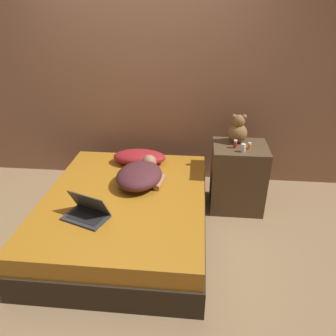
{
  "coord_description": "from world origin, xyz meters",
  "views": [
    {
      "loc": [
        0.64,
        -2.48,
        2.0
      ],
      "look_at": [
        0.37,
        0.23,
        0.59
      ],
      "focal_mm": 35.0,
      "sensor_mm": 36.0,
      "label": 1
    }
  ],
  "objects_px": {
    "teddy_bear": "(238,130)",
    "bottle_white": "(243,148)",
    "bottle_orange": "(249,146)",
    "bottle_red": "(235,144)",
    "pillow": "(139,157)",
    "laptop": "(87,212)",
    "person_lying": "(141,175)"
  },
  "relations": [
    {
      "from": "pillow",
      "to": "teddy_bear",
      "type": "xyz_separation_m",
      "value": [
        1.01,
        0.01,
        0.34
      ]
    },
    {
      "from": "teddy_bear",
      "to": "bottle_orange",
      "type": "bearing_deg",
      "value": -57.52
    },
    {
      "from": "bottle_white",
      "to": "pillow",
      "type": "bearing_deg",
      "value": 167.58
    },
    {
      "from": "teddy_bear",
      "to": "pillow",
      "type": "bearing_deg",
      "value": -179.53
    },
    {
      "from": "teddy_bear",
      "to": "bottle_red",
      "type": "distance_m",
      "value": 0.18
    },
    {
      "from": "bottle_orange",
      "to": "teddy_bear",
      "type": "bearing_deg",
      "value": 122.48
    },
    {
      "from": "pillow",
      "to": "person_lying",
      "type": "xyz_separation_m",
      "value": [
        0.08,
        -0.42,
        0.02
      ]
    },
    {
      "from": "bottle_white",
      "to": "bottle_orange",
      "type": "relative_size",
      "value": 1.22
    },
    {
      "from": "person_lying",
      "to": "laptop",
      "type": "bearing_deg",
      "value": -111.39
    },
    {
      "from": "pillow",
      "to": "bottle_orange",
      "type": "relative_size",
      "value": 8.64
    },
    {
      "from": "pillow",
      "to": "bottle_white",
      "type": "xyz_separation_m",
      "value": [
        1.05,
        -0.23,
        0.25
      ]
    },
    {
      "from": "pillow",
      "to": "teddy_bear",
      "type": "bearing_deg",
      "value": 0.47
    },
    {
      "from": "bottle_white",
      "to": "bottle_orange",
      "type": "height_order",
      "value": "bottle_white"
    },
    {
      "from": "bottle_white",
      "to": "laptop",
      "type": "bearing_deg",
      "value": -149.05
    },
    {
      "from": "pillow",
      "to": "laptop",
      "type": "xyz_separation_m",
      "value": [
        -0.25,
        -1.02,
        -0.02
      ]
    },
    {
      "from": "teddy_bear",
      "to": "laptop",
      "type": "bearing_deg",
      "value": -141.08
    },
    {
      "from": "person_lying",
      "to": "laptop",
      "type": "relative_size",
      "value": 1.73
    },
    {
      "from": "pillow",
      "to": "laptop",
      "type": "distance_m",
      "value": 1.05
    },
    {
      "from": "bottle_orange",
      "to": "bottle_red",
      "type": "distance_m",
      "value": 0.14
    },
    {
      "from": "person_lying",
      "to": "laptop",
      "type": "xyz_separation_m",
      "value": [
        -0.34,
        -0.6,
        -0.04
      ]
    },
    {
      "from": "laptop",
      "to": "bottle_red",
      "type": "height_order",
      "value": "bottle_red"
    },
    {
      "from": "laptop",
      "to": "teddy_bear",
      "type": "distance_m",
      "value": 1.67
    },
    {
      "from": "pillow",
      "to": "bottle_orange",
      "type": "bearing_deg",
      "value": -8.0
    },
    {
      "from": "laptop",
      "to": "teddy_bear",
      "type": "bearing_deg",
      "value": 59.12
    },
    {
      "from": "pillow",
      "to": "bottle_white",
      "type": "relative_size",
      "value": 7.1
    },
    {
      "from": "bottle_white",
      "to": "person_lying",
      "type": "bearing_deg",
      "value": -169.21
    },
    {
      "from": "teddy_bear",
      "to": "bottle_white",
      "type": "relative_size",
      "value": 3.69
    },
    {
      "from": "laptop",
      "to": "bottle_red",
      "type": "bearing_deg",
      "value": 55.26
    },
    {
      "from": "bottle_white",
      "to": "bottle_orange",
      "type": "distance_m",
      "value": 0.1
    },
    {
      "from": "teddy_bear",
      "to": "bottle_red",
      "type": "height_order",
      "value": "teddy_bear"
    },
    {
      "from": "pillow",
      "to": "bottle_red",
      "type": "bearing_deg",
      "value": -8.52
    },
    {
      "from": "laptop",
      "to": "teddy_bear",
      "type": "height_order",
      "value": "teddy_bear"
    }
  ]
}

